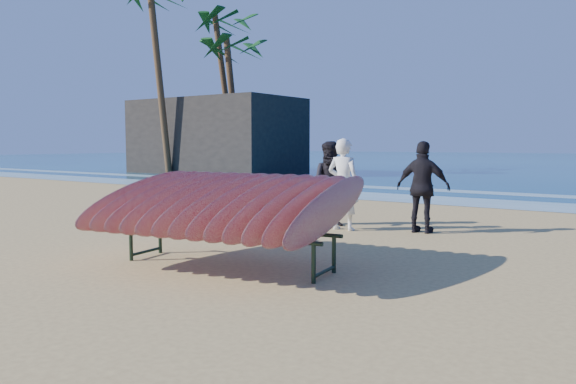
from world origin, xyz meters
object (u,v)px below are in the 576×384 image
at_px(person_dark_a, 332,184).
at_px(palm_right, 225,25).
at_px(palm_mid, 233,51).
at_px(person_white, 343,184).
at_px(person_dark_b, 423,187).
at_px(building, 216,136).
at_px(surfboard_rack, 227,204).

xyz_separation_m(person_dark_a, palm_right, (-17.45, 16.44, 8.09)).
height_order(person_dark_a, palm_mid, palm_mid).
bearing_deg(palm_right, palm_mid, -39.46).
distance_m(person_white, palm_right, 25.87).
relative_size(person_dark_a, person_dark_b, 1.00).
bearing_deg(palm_mid, building, -168.87).
bearing_deg(surfboard_rack, person_white, 87.04).
distance_m(building, palm_right, 7.21).
relative_size(person_dark_b, building, 0.18).
height_order(person_dark_a, person_dark_b, person_dark_b).
distance_m(surfboard_rack, palm_mid, 25.55).
relative_size(person_white, person_dark_b, 1.03).
xyz_separation_m(surfboard_rack, building, (-17.23, 18.66, 1.25)).
height_order(person_white, palm_mid, palm_mid).
bearing_deg(palm_right, building, -62.85).
relative_size(surfboard_rack, building, 0.36).
xyz_separation_m(palm_mid, palm_right, (-2.18, 1.79, 1.97)).
bearing_deg(palm_mid, person_white, -43.64).
distance_m(person_white, person_dark_b, 1.54).
height_order(person_dark_a, palm_right, palm_right).
distance_m(person_white, palm_mid, 22.60).
bearing_deg(surfboard_rack, person_dark_a, 93.07).
bearing_deg(person_dark_b, building, -41.50).
height_order(surfboard_rack, person_dark_a, person_dark_a).
xyz_separation_m(surfboard_rack, palm_right, (-18.26, 20.68, 8.08)).
bearing_deg(person_dark_a, palm_right, 115.57).
relative_size(person_white, palm_right, 0.19).
xyz_separation_m(surfboard_rack, person_dark_a, (-0.82, 4.24, -0.00)).
bearing_deg(surfboard_rack, building, 124.88).
height_order(surfboard_rack, building, building).
height_order(surfboard_rack, person_white, person_white).
height_order(building, palm_mid, palm_mid).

